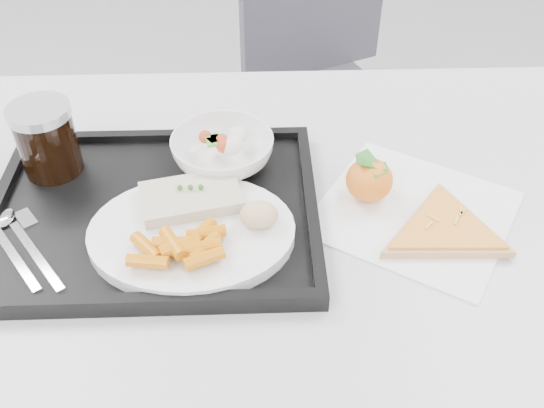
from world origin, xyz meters
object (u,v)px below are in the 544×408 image
at_px(dinner_plate, 192,233).
at_px(cola_glass, 46,138).
at_px(chair, 316,67).
at_px(salad_bowl, 223,151).
at_px(tray, 155,212).
at_px(table, 265,247).
at_px(tangerine, 369,180).
at_px(pizza_slice, 445,230).

height_order(dinner_plate, cola_glass, cola_glass).
height_order(chair, salad_bowl, chair).
distance_m(tray, salad_bowl, 0.14).
height_order(table, tangerine, tangerine).
xyz_separation_m(dinner_plate, tangerine, (0.25, 0.09, 0.01)).
distance_m(dinner_plate, cola_glass, 0.27).
height_order(tray, pizza_slice, tray).
xyz_separation_m(table, salad_bowl, (-0.06, 0.10, 0.11)).
bearing_deg(pizza_slice, table, 167.94).
bearing_deg(salad_bowl, pizza_slice, -26.30).
distance_m(salad_bowl, pizza_slice, 0.34).
bearing_deg(pizza_slice, tray, 172.71).
xyz_separation_m(chair, tray, (-0.31, -0.80, 0.22)).
xyz_separation_m(chair, cola_glass, (-0.46, -0.70, 0.28)).
relative_size(salad_bowl, pizza_slice, 0.55).
distance_m(dinner_plate, pizza_slice, 0.34).
distance_m(table, chair, 0.82).
distance_m(table, cola_glass, 0.35).
bearing_deg(salad_bowl, table, -58.44).
height_order(dinner_plate, pizza_slice, dinner_plate).
height_order(cola_glass, pizza_slice, cola_glass).
bearing_deg(tray, salad_bowl, 46.48).
height_order(table, dinner_plate, dinner_plate).
height_order(table, tray, tray).
relative_size(dinner_plate, tangerine, 3.59).
xyz_separation_m(chair, dinner_plate, (-0.25, -0.86, 0.24)).
relative_size(dinner_plate, salad_bowl, 1.78).
bearing_deg(cola_glass, tray, -30.99).
bearing_deg(dinner_plate, salad_bowl, 76.82).
height_order(dinner_plate, salad_bowl, salad_bowl).
bearing_deg(pizza_slice, tangerine, 139.68).
relative_size(tray, pizza_slice, 1.62).
xyz_separation_m(dinner_plate, pizza_slice, (0.34, 0.01, -0.01)).
bearing_deg(table, tray, -179.59).
height_order(table, salad_bowl, salad_bowl).
xyz_separation_m(cola_glass, tangerine, (0.46, -0.07, -0.04)).
height_order(salad_bowl, pizza_slice, salad_bowl).
xyz_separation_m(table, dinner_plate, (-0.10, -0.06, 0.09)).
bearing_deg(chair, tray, -110.96).
xyz_separation_m(tray, cola_glass, (-0.16, 0.09, 0.06)).
height_order(tray, tangerine, tangerine).
distance_m(dinner_plate, salad_bowl, 0.16).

